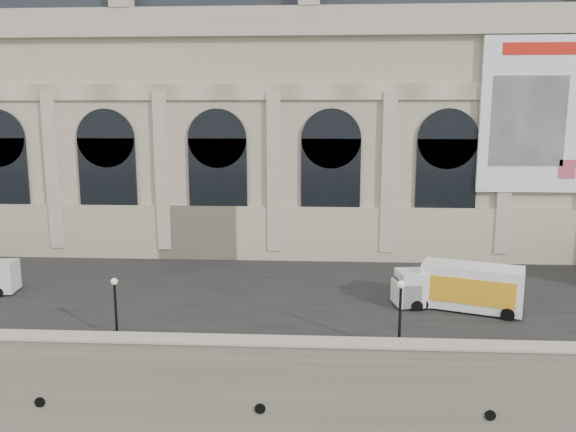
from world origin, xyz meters
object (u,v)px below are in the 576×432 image
van_c (432,288)px  lamp_left (116,311)px  box_truck (465,287)px  lamp_right (400,318)px

van_c → lamp_left: 20.77m
box_truck → lamp_left: lamp_left is taller
van_c → lamp_right: size_ratio=1.41×
lamp_left → lamp_right: lamp_right is taller
van_c → box_truck: (2.06, -0.65, 0.29)m
van_c → box_truck: size_ratio=0.73×
box_truck → lamp_left: size_ratio=2.10×
box_truck → lamp_right: lamp_right is taller
lamp_left → box_truck: bearing=17.7°
box_truck → lamp_right: 9.27m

